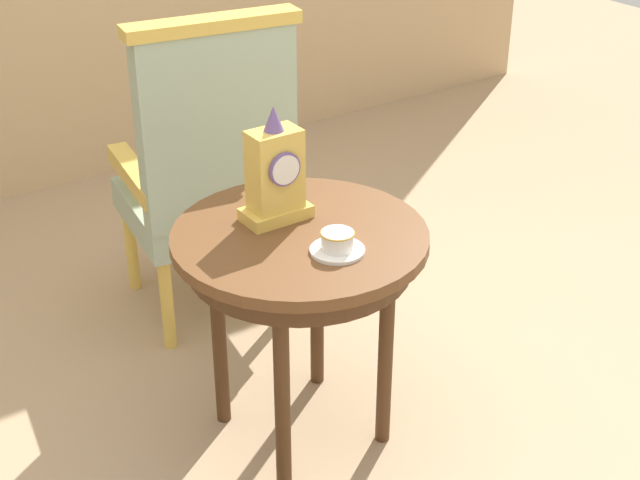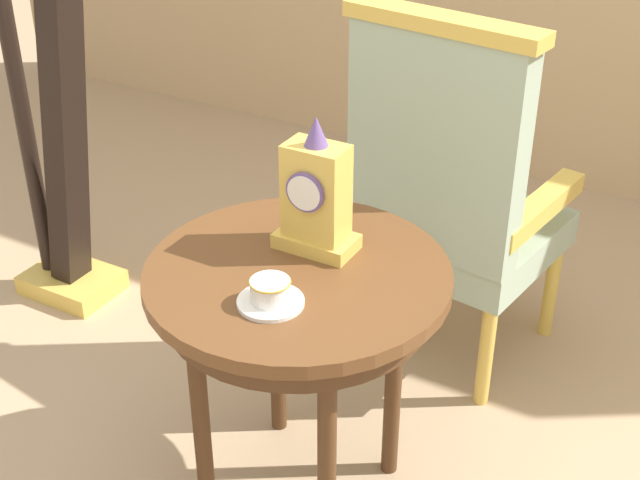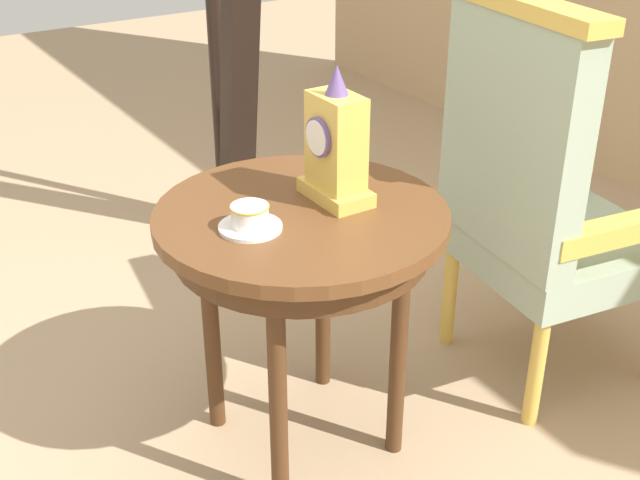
{
  "view_description": "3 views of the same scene",
  "coord_description": "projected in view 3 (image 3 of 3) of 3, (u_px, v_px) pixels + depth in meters",
  "views": [
    {
      "loc": [
        -1.17,
        -1.82,
        1.89
      ],
      "look_at": [
        0.11,
        0.06,
        0.65
      ],
      "focal_mm": 52.14,
      "sensor_mm": 36.0,
      "label": 1
    },
    {
      "loc": [
        0.94,
        -1.4,
        1.78
      ],
      "look_at": [
        0.06,
        0.15,
        0.73
      ],
      "focal_mm": 49.82,
      "sensor_mm": 36.0,
      "label": 2
    },
    {
      "loc": [
        1.58,
        -0.85,
        1.55
      ],
      "look_at": [
        0.12,
        0.08,
        0.64
      ],
      "focal_mm": 46.55,
      "sensor_mm": 36.0,
      "label": 3
    }
  ],
  "objects": [
    {
      "name": "side_table",
      "position": [
        302.0,
        240.0,
        2.02
      ],
      "size": [
        0.71,
        0.71,
        0.69
      ],
      "color": "brown",
      "rests_on": "ground"
    },
    {
      "name": "teacup_left",
      "position": [
        250.0,
        219.0,
        1.88
      ],
      "size": [
        0.15,
        0.15,
        0.06
      ],
      "color": "white",
      "rests_on": "side_table"
    },
    {
      "name": "armchair",
      "position": [
        539.0,
        195.0,
        2.3
      ],
      "size": [
        0.61,
        0.6,
        1.14
      ],
      "color": "#9EB299",
      "rests_on": "ground"
    },
    {
      "name": "ground_plane",
      "position": [
        273.0,
        434.0,
        2.3
      ],
      "size": [
        10.0,
        10.0,
        0.0
      ],
      "primitive_type": "plane",
      "color": "tan"
    },
    {
      "name": "harp",
      "position": [
        233.0,
        70.0,
        3.05
      ],
      "size": [
        0.4,
        0.24,
        1.71
      ],
      "color": "gold",
      "rests_on": "ground"
    },
    {
      "name": "mantel_clock",
      "position": [
        336.0,
        148.0,
        1.98
      ],
      "size": [
        0.19,
        0.11,
        0.34
      ],
      "color": "gold",
      "rests_on": "side_table"
    }
  ]
}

